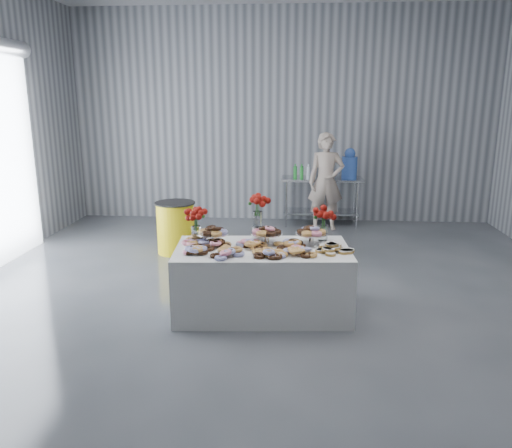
{
  "coord_description": "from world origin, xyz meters",
  "views": [
    {
      "loc": [
        0.26,
        -5.2,
        2.34
      ],
      "look_at": [
        -0.18,
        0.35,
        0.93
      ],
      "focal_mm": 35.0,
      "sensor_mm": 36.0,
      "label": 1
    }
  ],
  "objects_px": {
    "person": "(326,182)",
    "water_jug": "(350,165)",
    "display_table": "(262,280)",
    "trash_barrel": "(176,227)",
    "prep_table": "(321,192)"
  },
  "relations": [
    {
      "from": "water_jug",
      "to": "prep_table",
      "type": "bearing_deg",
      "value": 180.0
    },
    {
      "from": "display_table",
      "to": "person",
      "type": "distance_m",
      "value": 3.91
    },
    {
      "from": "person",
      "to": "trash_barrel",
      "type": "xyz_separation_m",
      "value": [
        -2.39,
        -1.64,
        -0.48
      ]
    },
    {
      "from": "display_table",
      "to": "person",
      "type": "height_order",
      "value": "person"
    },
    {
      "from": "water_jug",
      "to": "person",
      "type": "bearing_deg",
      "value": -144.56
    },
    {
      "from": "prep_table",
      "to": "person",
      "type": "height_order",
      "value": "person"
    },
    {
      "from": "display_table",
      "to": "trash_barrel",
      "type": "height_order",
      "value": "trash_barrel"
    },
    {
      "from": "display_table",
      "to": "water_jug",
      "type": "xyz_separation_m",
      "value": [
        1.35,
        4.08,
        0.77
      ]
    },
    {
      "from": "person",
      "to": "water_jug",
      "type": "bearing_deg",
      "value": 32.87
    },
    {
      "from": "display_table",
      "to": "water_jug",
      "type": "height_order",
      "value": "water_jug"
    },
    {
      "from": "water_jug",
      "to": "person",
      "type": "xyz_separation_m",
      "value": [
        -0.44,
        -0.31,
        -0.27
      ]
    },
    {
      "from": "person",
      "to": "prep_table",
      "type": "bearing_deg",
      "value": 98.4
    },
    {
      "from": "display_table",
      "to": "prep_table",
      "type": "xyz_separation_m",
      "value": [
        0.85,
        4.08,
        0.24
      ]
    },
    {
      "from": "prep_table",
      "to": "trash_barrel",
      "type": "bearing_deg",
      "value": -139.96
    },
    {
      "from": "person",
      "to": "trash_barrel",
      "type": "distance_m",
      "value": 2.94
    }
  ]
}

